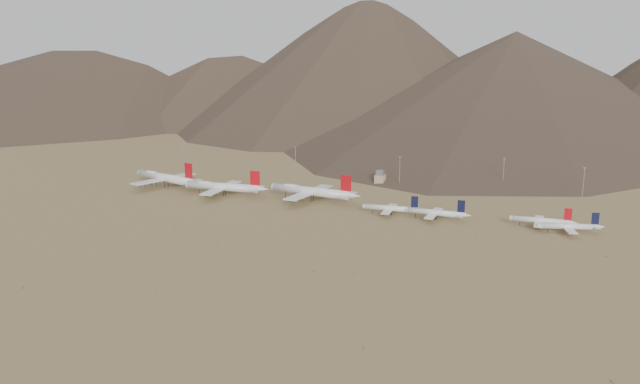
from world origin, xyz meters
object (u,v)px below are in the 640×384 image
at_px(narrowbody_a, 392,208).
at_px(narrowbody_b, 437,213).
at_px(widebody_east, 311,191).
at_px(control_tower, 380,178).
at_px(widebody_centre, 223,187).
at_px(widebody_west, 165,178).

xyz_separation_m(narrowbody_a, narrowbody_b, (31.10, -0.70, 0.18)).
bearing_deg(widebody_east, control_tower, 76.23).
bearing_deg(narrowbody_a, control_tower, 106.87).
height_order(widebody_centre, narrowbody_a, widebody_centre).
bearing_deg(narrowbody_a, widebody_west, 170.47).
relative_size(widebody_centre, widebody_east, 0.93).
bearing_deg(widebody_west, narrowbody_a, 10.73).
distance_m(widebody_centre, narrowbody_a, 138.34).
bearing_deg(narrowbody_a, widebody_east, 162.02).
bearing_deg(widebody_east, widebody_west, -174.11).
height_order(widebody_west, narrowbody_a, widebody_west).
distance_m(narrowbody_a, narrowbody_b, 31.11).
relative_size(widebody_west, narrowbody_a, 1.77).
relative_size(widebody_centre, narrowbody_a, 1.65).
distance_m(widebody_west, widebody_centre, 62.20).
relative_size(widebody_west, widebody_centre, 1.07).
height_order(widebody_east, control_tower, widebody_east).
xyz_separation_m(widebody_east, control_tower, (28.88, 80.48, -2.54)).
bearing_deg(widebody_west, control_tower, 41.73).
bearing_deg(widebody_centre, widebody_west, 166.07).
bearing_deg(widebody_centre, control_tower, 36.95).
height_order(widebody_west, widebody_east, widebody_west).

